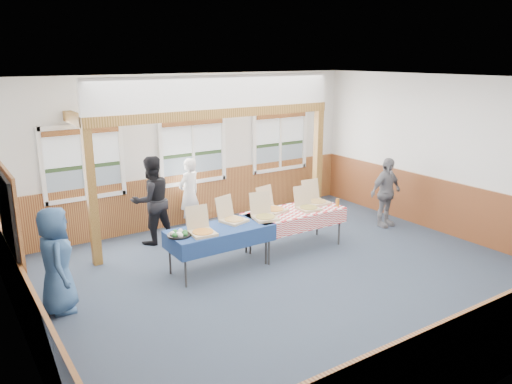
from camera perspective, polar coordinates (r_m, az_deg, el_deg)
floor at (r=8.42m, az=3.87°, el=-9.64°), size 8.00×8.00×0.00m
ceiling at (r=7.64m, az=4.31°, el=12.68°), size 8.00×8.00×0.00m
wall_back at (r=10.80m, az=-7.32°, el=4.80°), size 8.00×0.00×8.00m
wall_front at (r=5.66m, az=26.30°, el=-6.44°), size 8.00×0.00×8.00m
wall_left at (r=6.38m, az=-25.86°, el=-4.02°), size 0.00×8.00×8.00m
wall_right at (r=10.74m, az=21.32°, el=3.82°), size 0.00×8.00×8.00m
wainscot_back at (r=11.01m, az=-7.08°, el=-0.60°), size 7.98×0.05×1.10m
wainscot_front at (r=6.11m, az=24.90°, el=-15.59°), size 7.98×0.05×1.10m
wainscot_left at (r=6.78m, az=-24.60°, el=-12.41°), size 0.05×6.98×1.10m
wainscot_right at (r=10.96m, az=20.71°, el=-1.57°), size 0.05×6.98×1.10m
cased_opening at (r=7.41m, az=-26.08°, el=-6.00°), size 0.06×1.30×2.10m
window_left at (r=9.96m, az=-19.17°, el=3.66°), size 1.56×0.10×1.46m
window_mid at (r=10.75m, az=-7.23°, el=5.18°), size 1.56×0.10×1.46m
window_right at (r=11.93m, az=2.76°, el=6.28°), size 1.56×0.10×1.46m
post_left at (r=8.93m, az=-18.23°, el=-0.70°), size 0.15×0.15×2.40m
post_right at (r=11.24m, az=7.04°, el=3.14°), size 0.15×0.15×2.40m
cross_beam at (r=9.62m, az=-4.28°, el=8.96°), size 5.15×0.18×0.18m
table_left at (r=8.44m, az=-4.13°, el=-4.45°), size 1.94×1.48×0.76m
table_right at (r=9.36m, az=4.37°, el=-2.43°), size 2.06×1.39×0.76m
pizza_box_a at (r=8.13m, az=-6.21°, el=-4.34°), size 0.43×0.51×0.42m
pizza_box_b at (r=8.69m, az=-2.72°, el=-2.97°), size 0.49×0.55×0.42m
pizza_box_c at (r=8.82m, az=0.96°, el=-2.66°), size 0.48×0.55×0.43m
pizza_box_d at (r=9.26m, az=1.90°, el=-1.79°), size 0.49×0.56×0.44m
pizza_box_e at (r=9.41m, az=5.90°, el=-1.60°), size 0.41×0.49×0.41m
pizza_box_f at (r=9.82m, az=6.89°, el=-0.90°), size 0.42×0.50×0.43m
veggie_tray at (r=8.09m, az=-8.79°, el=-4.79°), size 0.38×0.38×0.09m
drink_glass at (r=9.67m, az=9.29°, el=-1.20°), size 0.07×0.07×0.15m
woman_white at (r=10.51m, az=-7.63°, el=-0.21°), size 0.65×0.54×1.52m
woman_black at (r=9.80m, az=-11.85°, el=-0.93°), size 0.91×0.75×1.72m
man_blue at (r=7.58m, az=-21.88°, el=-7.27°), size 0.59×0.82×1.55m
person_grey at (r=10.93m, az=14.61°, el=-0.05°), size 0.89×0.40×1.49m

